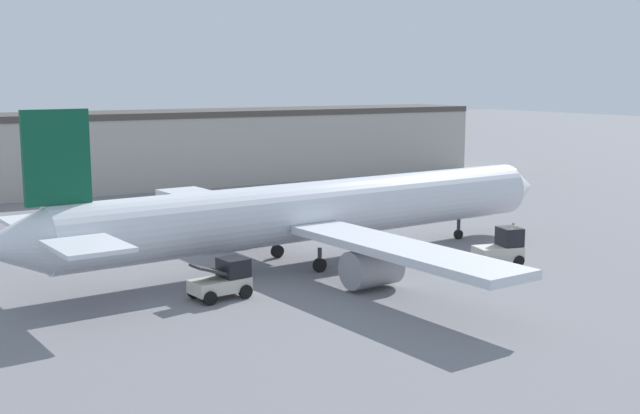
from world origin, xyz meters
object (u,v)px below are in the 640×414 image
(belt_loader_truck, at_px, (224,279))
(baggage_tug, at_px, (502,248))
(airplane, at_px, (309,213))
(ground_crew_worker, at_px, (513,233))

(belt_loader_truck, bearing_deg, baggage_tug, -12.02)
(airplane, bearing_deg, baggage_tug, -37.15)
(belt_loader_truck, bearing_deg, airplane, 24.41)
(ground_crew_worker, distance_m, belt_loader_truck, 24.79)
(airplane, xyz_separation_m, belt_loader_truck, (-8.60, -5.13, -2.38))
(airplane, distance_m, baggage_tug, 13.29)
(ground_crew_worker, bearing_deg, belt_loader_truck, -38.51)
(airplane, relative_size, baggage_tug, 13.10)
(airplane, xyz_separation_m, baggage_tug, (11.02, -7.06, -2.33))
(airplane, height_order, ground_crew_worker, airplane)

